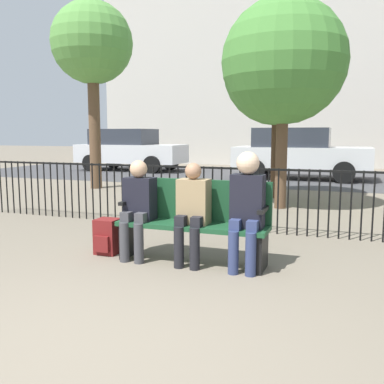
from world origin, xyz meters
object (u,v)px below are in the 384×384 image
backpack (107,237)px  tree_2 (277,72)px  park_bench (194,218)px  seated_person_2 (247,203)px  parked_car_0 (299,153)px  tree_1 (92,45)px  parked_car_2 (129,149)px  seated_person_1 (192,209)px  seated_person_0 (138,204)px  tree_3 (284,62)px

backpack → tree_2: (1.14, 5.25, 2.57)m
park_bench → seated_person_2: bearing=-11.4°
park_bench → backpack: 1.12m
backpack → parked_car_0: (1.19, 9.61, 0.63)m
tree_1 → tree_2: 4.82m
seated_person_2 → backpack: size_ratio=2.97×
parked_car_0 → tree_2: bearing=-90.6°
backpack → parked_car_2: parked_car_2 is taller
seated_person_1 → parked_car_2: 12.49m
seated_person_0 → seated_person_2: 1.26m
seated_person_1 → tree_3: size_ratio=0.29×
parked_car_0 → parked_car_2: 6.68m
seated_person_1 → tree_1: size_ratio=0.24×
park_bench → seated_person_0: bearing=-168.3°
park_bench → tree_2: bearing=89.3°
tree_3 → parked_car_2: tree_3 is taller
seated_person_2 → seated_person_1: bearing=-179.3°
tree_3 → parked_car_0: 6.00m
seated_person_1 → seated_person_2: (0.60, 0.01, 0.09)m
backpack → tree_1: size_ratio=0.09×
tree_2 → tree_3: size_ratio=1.00×
seated_person_2 → tree_1: (-5.30, 5.41, 2.96)m
parked_car_0 → parked_car_2: size_ratio=1.00×
tree_2 → tree_3: tree_2 is taller
park_bench → seated_person_0: (-0.64, -0.13, 0.14)m
park_bench → seated_person_0: 0.67m
backpack → parked_car_0: 9.71m
seated_person_1 → parked_car_2: size_ratio=0.27×
backpack → tree_2: 5.95m
seated_person_0 → tree_1: size_ratio=0.24×
tree_2 → parked_car_0: bearing=89.4°
tree_3 → parked_car_2: 9.77m
park_bench → parked_car_2: (-6.50, 10.52, 0.35)m
seated_person_2 → parked_car_0: 9.67m
backpack → parked_car_2: 11.92m
seated_person_1 → parked_car_0: parked_car_0 is taller
backpack → tree_3: (1.47, 3.94, 2.55)m
tree_1 → tree_3: bearing=-15.8°
seated_person_1 → seated_person_2: 0.61m
parked_car_0 → park_bench: bearing=-90.6°
seated_person_1 → backpack: bearing=177.4°
seated_person_0 → tree_3: bearing=75.5°
seated_person_1 → parked_car_0: 9.67m
seated_person_0 → seated_person_1: size_ratio=1.01×
park_bench → tree_2: tree_2 is taller
park_bench → parked_car_2: 12.37m
tree_1 → tree_3: tree_1 is taller
seated_person_2 → parked_car_2: size_ratio=0.30×
seated_person_0 → seated_person_1: seated_person_0 is taller
seated_person_0 → parked_car_2: parked_car_2 is taller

